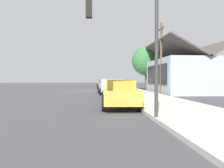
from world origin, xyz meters
name	(u,v)px	position (x,y,z in m)	size (l,w,h in m)	color
ground_plane	(85,91)	(0.00, 0.00, 0.00)	(120.00, 120.00, 0.00)	#424244
sidewalk_curb	(127,90)	(0.00, 5.60, 0.08)	(60.00, 4.20, 0.16)	beige
car_ivory	(102,83)	(-17.07, 2.73, 0.82)	(4.94, 2.06, 1.59)	silver
car_coral	(103,83)	(-11.61, 2.79, 0.82)	(4.89, 2.07, 1.59)	#EA8C75
car_olive	(104,84)	(-5.82, 2.68, 0.82)	(4.90, 2.11, 1.59)	olive
car_skyblue	(106,85)	(0.34, 2.72, 0.81)	(4.61, 2.04, 1.59)	#8CB7E0
car_silver	(108,86)	(6.02, 2.66, 0.82)	(4.64, 2.18, 1.59)	silver
car_seafoam	(114,89)	(11.78, 2.82, 0.81)	(4.44, 2.15, 1.59)	#9ED1BC
car_mustard	(120,93)	(17.33, 2.68, 0.82)	(4.68, 2.25, 1.59)	gold
storefront_building	(189,75)	(4.90, 11.98, 2.05)	(10.22, 7.89, 5.96)	#ADBCC6
shade_tree	(146,61)	(-1.70, 8.59, 4.15)	(4.17, 4.17, 6.25)	brown
traffic_light_main	(129,31)	(21.55, 2.54, 3.49)	(0.37, 2.79, 5.20)	#383833
utility_pole_wooden	(161,57)	(6.73, 8.20, 3.93)	(1.80, 0.24, 7.50)	brown
fire_hydrant_red	(111,85)	(-10.43, 4.20, 0.50)	(0.22, 0.22, 0.71)	red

